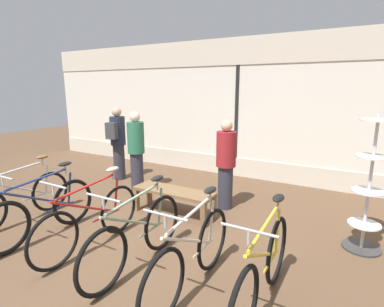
{
  "coord_description": "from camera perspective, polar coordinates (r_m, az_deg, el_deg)",
  "views": [
    {
      "loc": [
        2.59,
        -2.87,
        2.1
      ],
      "look_at": [
        0.0,
        1.64,
        0.95
      ],
      "focal_mm": 28.0,
      "sensor_mm": 36.0,
      "label": 1
    }
  ],
  "objects": [
    {
      "name": "ground_plane",
      "position": [
        4.4,
        -11.19,
        -16.31
      ],
      "size": [
        24.0,
        24.0,
        0.0
      ],
      "primitive_type": "plane",
      "color": "brown"
    },
    {
      "name": "shop_back_wall",
      "position": [
        7.13,
        8.59,
        8.61
      ],
      "size": [
        12.0,
        0.08,
        3.2
      ],
      "color": "beige",
      "rests_on": "ground_plane"
    },
    {
      "name": "bicycle_far_left",
      "position": [
        5.49,
        -29.83,
        -7.49
      ],
      "size": [
        0.46,
        1.75,
        1.03
      ],
      "color": "black",
      "rests_on": "ground_plane"
    },
    {
      "name": "bicycle_left",
      "position": [
        4.79,
        -26.54,
        -9.85
      ],
      "size": [
        0.46,
        1.76,
        1.04
      ],
      "color": "black",
      "rests_on": "ground_plane"
    },
    {
      "name": "bicycle_center_left",
      "position": [
        4.25,
        -18.69,
        -11.88
      ],
      "size": [
        0.46,
        1.78,
        1.03
      ],
      "color": "black",
      "rests_on": "ground_plane"
    },
    {
      "name": "bicycle_center_right",
      "position": [
        3.69,
        -10.45,
        -15.21
      ],
      "size": [
        0.46,
        1.77,
        1.04
      ],
      "color": "black",
      "rests_on": "ground_plane"
    },
    {
      "name": "bicycle_right",
      "position": [
        3.27,
        -0.03,
        -18.91
      ],
      "size": [
        0.46,
        1.74,
        1.04
      ],
      "color": "black",
      "rests_on": "ground_plane"
    },
    {
      "name": "bicycle_far_right",
      "position": [
        3.11,
        13.39,
        -20.98
      ],
      "size": [
        0.46,
        1.78,
        1.05
      ],
      "color": "black",
      "rests_on": "ground_plane"
    },
    {
      "name": "accessory_rack",
      "position": [
        4.49,
        30.51,
        -6.96
      ],
      "size": [
        0.48,
        0.48,
        1.81
      ],
      "color": "#333333",
      "rests_on": "ground_plane"
    },
    {
      "name": "display_bench",
      "position": [
        5.06,
        -3.52,
        -7.75
      ],
      "size": [
        1.4,
        0.44,
        0.43
      ],
      "color": "brown",
      "rests_on": "ground_plane"
    },
    {
      "name": "customer_near_rack",
      "position": [
        7.05,
        -13.97,
        2.29
      ],
      "size": [
        0.4,
        0.53,
        1.67
      ],
      "color": "#2D2D38",
      "rests_on": "ground_plane"
    },
    {
      "name": "customer_by_window",
      "position": [
        6.19,
        -10.59,
        0.64
      ],
      "size": [
        0.35,
        0.35,
        1.63
      ],
      "color": "#2D2D38",
      "rests_on": "ground_plane"
    },
    {
      "name": "customer_mid_floor",
      "position": [
        5.21,
        6.46,
        -1.85
      ],
      "size": [
        0.4,
        0.4,
        1.57
      ],
      "color": "#2D2D38",
      "rests_on": "ground_plane"
    }
  ]
}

